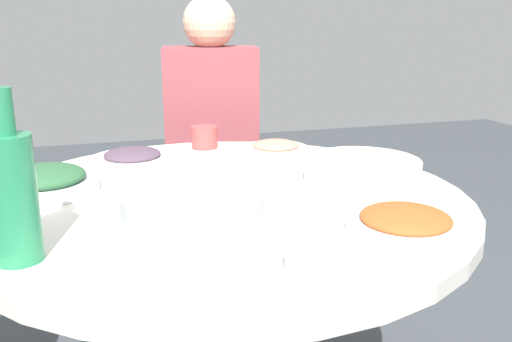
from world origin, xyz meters
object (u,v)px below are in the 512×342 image
object	(u,v)px
dish_stirfry	(405,223)
green_bottle	(12,194)
tea_cup_far	(204,137)
round_dining_table	(224,258)
dish_shrimp	(276,147)
tea_cup_near	(306,257)
stool_for_diner_left	(214,251)
dish_greens	(44,181)
soup_bowl	(362,171)
rice_bowl	(194,216)
dish_eggplant	(133,158)
diner_left	(211,118)

from	to	relation	value
dish_stirfry	green_bottle	distance (m)	0.69
green_bottle	tea_cup_far	size ratio (longest dim) A/B	3.64
round_dining_table	dish_stirfry	xyz separation A→B (m)	(0.27, -0.32, 0.18)
round_dining_table	dish_shrimp	distance (m)	0.46
tea_cup_near	stool_for_diner_left	size ratio (longest dim) A/B	0.17
green_bottle	dish_greens	bearing A→B (deg)	87.86
tea_cup_near	dish_shrimp	bearing A→B (deg)	74.50
soup_bowl	dish_shrimp	xyz separation A→B (m)	(-0.10, 0.35, -0.01)
rice_bowl	tea_cup_far	size ratio (longest dim) A/B	3.31
round_dining_table	tea_cup_far	distance (m)	0.51
green_bottle	tea_cup_near	size ratio (longest dim) A/B	3.86
round_dining_table	soup_bowl	distance (m)	0.39
rice_bowl	dish_greens	distance (m)	0.48
dish_shrimp	green_bottle	bearing A→B (deg)	-137.59
dish_eggplant	tea_cup_near	size ratio (longest dim) A/B	3.02
dish_greens	tea_cup_near	xyz separation A→B (m)	(0.42, -0.59, 0.01)
green_bottle	tea_cup_far	world-z (taller)	green_bottle
green_bottle	diner_left	xyz separation A→B (m)	(0.56, 1.08, -0.09)
dish_eggplant	diner_left	bearing A→B (deg)	57.32
dish_greens	dish_shrimp	size ratio (longest dim) A/B	1.30
dish_eggplant	green_bottle	world-z (taller)	green_bottle
tea_cup_far	diner_left	xyz separation A→B (m)	(0.10, 0.37, -0.01)
round_dining_table	soup_bowl	xyz separation A→B (m)	(0.35, 0.00, 0.18)
dish_eggplant	dish_shrimp	size ratio (longest dim) A/B	1.17
stool_for_diner_left	green_bottle	bearing A→B (deg)	-117.41
soup_bowl	stool_for_diner_left	bearing A→B (deg)	102.89
round_dining_table	tea_cup_far	world-z (taller)	tea_cup_far
soup_bowl	stool_for_diner_left	world-z (taller)	soup_bowl
soup_bowl	tea_cup_far	bearing A→B (deg)	122.18
dish_eggplant	tea_cup_near	xyz separation A→B (m)	(0.20, -0.77, 0.02)
rice_bowl	diner_left	size ratio (longest dim) A/B	0.34
dish_stirfry	soup_bowl	bearing A→B (deg)	76.97
green_bottle	rice_bowl	bearing A→B (deg)	-1.73
round_dining_table	stool_for_diner_left	xyz separation A→B (m)	(0.16, 0.84, -0.36)
tea_cup_far	diner_left	world-z (taller)	diner_left
dish_eggplant	stool_for_diner_left	bearing A→B (deg)	57.32
rice_bowl	green_bottle	xyz separation A→B (m)	(-0.29, 0.01, 0.07)
dish_greens	tea_cup_far	distance (m)	0.55
green_bottle	stool_for_diner_left	size ratio (longest dim) A/B	0.65
rice_bowl	diner_left	xyz separation A→B (m)	(0.27, 1.09, -0.03)
stool_for_diner_left	diner_left	xyz separation A→B (m)	(0.00, 0.00, 0.54)
rice_bowl	dish_stirfry	distance (m)	0.39
dish_greens	dish_eggplant	xyz separation A→B (m)	(0.22, 0.18, -0.01)
rice_bowl	dish_stirfry	xyz separation A→B (m)	(0.38, -0.07, -0.03)
rice_bowl	tea_cup_near	size ratio (longest dim) A/B	3.51
dish_shrimp	diner_left	bearing A→B (deg)	100.50
round_dining_table	soup_bowl	size ratio (longest dim) A/B	3.98
diner_left	green_bottle	bearing A→B (deg)	-117.41
dish_greens	dish_shrimp	distance (m)	0.67
dish_eggplant	stool_for_diner_left	world-z (taller)	dish_eggplant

